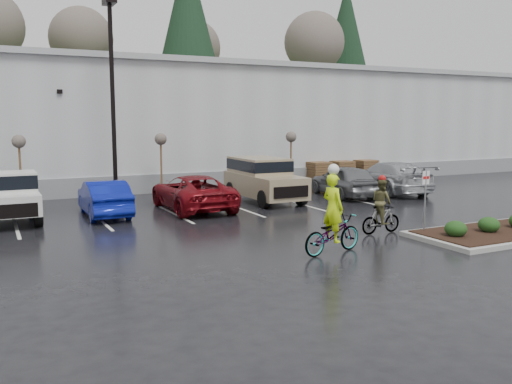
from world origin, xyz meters
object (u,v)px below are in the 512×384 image
lamppost (112,79)px  pallet_stack_b (342,172)px  car_red (192,192)px  suv_tan (265,180)px  sapling_west (19,145)px  cyclist_hivis (332,226)px  fire_lane_sign (425,194)px  sapling_mid (161,143)px  car_grey (344,181)px  pallet_stack_c (365,170)px  pallet_stack_a (318,173)px  cyclist_olive (381,212)px  car_blue (104,198)px  sapling_east (291,140)px  car_far_silver (389,177)px  pickup_white (8,195)px

lamppost → pallet_stack_b: size_ratio=6.83×
pallet_stack_b → car_red: (-11.64, -5.39, 0.08)m
suv_tan → sapling_west: bearing=160.6°
cyclist_hivis → fire_lane_sign: bearing=-91.9°
sapling_mid → car_grey: size_ratio=0.68×
fire_lane_sign → pallet_stack_c: bearing=59.3°
car_red → cyclist_hivis: 9.19m
pallet_stack_a → cyclist_olive: size_ratio=0.67×
car_blue → cyclist_olive: cyclist_olive is taller
pallet_stack_a → cyclist_hivis: 17.04m
pallet_stack_b → cyclist_olive: bearing=-120.2°
car_grey → car_red: bearing=9.9°
pallet_stack_c → car_blue: size_ratio=0.31×
pallet_stack_b → cyclist_hivis: cyclist_hivis is taller
car_red → cyclist_hivis: size_ratio=2.06×
lamppost → sapling_west: size_ratio=2.88×
sapling_west → car_grey: bearing=-15.0°
pallet_stack_a → car_blue: bearing=-158.9°
pallet_stack_a → suv_tan: suv_tan is taller
pallet_stack_b → pallet_stack_c: size_ratio=1.00×
sapling_mid → pallet_stack_b: size_ratio=2.37×
car_grey → pallet_stack_a: bearing=-101.5°
sapling_east → pallet_stack_a: bearing=21.8°
car_red → suv_tan: (3.89, 0.72, 0.28)m
sapling_east → car_far_silver: 5.76m
pallet_stack_c → car_red: car_red is taller
lamppost → car_far_silver: bearing=-12.1°
lamppost → pallet_stack_b: (14.20, 2.00, -5.01)m
sapling_mid → suv_tan: bearing=-42.9°
sapling_east → cyclist_hivis: 15.09m
lamppost → sapling_west: lamppost is taller
fire_lane_sign → cyclist_olive: (-1.15, 0.83, -0.65)m
fire_lane_sign → car_blue: 12.40m
sapling_east → sapling_mid: bearing=180.0°
pickup_white → car_far_silver: (18.40, -0.29, -0.15)m
pallet_stack_a → cyclist_olive: cyclist_olive is taller
pallet_stack_b → car_grey: car_grey is taller
sapling_west → sapling_east: (14.00, 0.00, 0.00)m
pallet_stack_b → car_blue: 16.23m
pallet_stack_c → cyclist_olive: size_ratio=0.67×
pallet_stack_c → car_red: size_ratio=0.25×
fire_lane_sign → sapling_west: bearing=132.7°
fire_lane_sign → car_far_silver: 10.69m
lamppost → car_red: 6.51m
sapling_west → car_far_silver: (17.75, -3.94, -1.90)m
car_blue → car_grey: size_ratio=0.93×
car_far_silver → sapling_west: bearing=-4.5°
pallet_stack_b → fire_lane_sign: fire_lane_sign is taller
cyclist_hivis → suv_tan: bearing=-27.8°
suv_tan → cyclist_hivis: cyclist_hivis is taller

